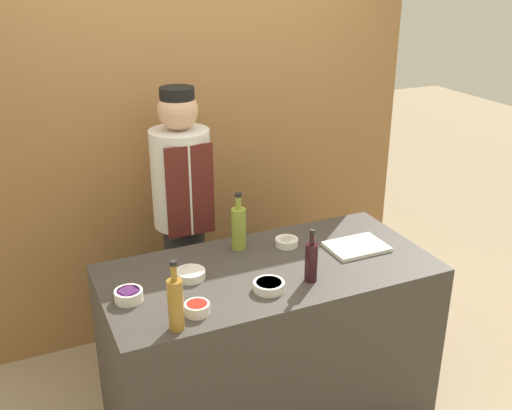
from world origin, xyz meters
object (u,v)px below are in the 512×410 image
at_px(sauce_bowl_red, 197,308).
at_px(cutting_board, 356,247).
at_px(bottle_oil, 239,227).
at_px(bottle_vinegar, 176,303).
at_px(chef_center, 183,218).
at_px(bottle_wine, 311,261).
at_px(sauce_bowl_purple, 129,295).
at_px(sauce_bowl_orange, 287,242).
at_px(sauce_bowl_white, 190,274).
at_px(sauce_bowl_green, 269,286).

height_order(sauce_bowl_red, cutting_board, sauce_bowl_red).
bearing_deg(bottle_oil, bottle_vinegar, -131.77).
bearing_deg(chef_center, bottle_oil, -70.82).
height_order(bottle_vinegar, bottle_wine, bottle_vinegar).
height_order(sauce_bowl_purple, cutting_board, sauce_bowl_purple).
relative_size(bottle_vinegar, bottle_wine, 1.20).
xyz_separation_m(sauce_bowl_orange, bottle_wine, (-0.07, -0.39, 0.08)).
distance_m(bottle_vinegar, bottle_oil, 0.80).
bearing_deg(cutting_board, sauce_bowl_purple, -178.81).
xyz_separation_m(sauce_bowl_white, sauce_bowl_green, (0.30, -0.26, 0.00)).
relative_size(sauce_bowl_purple, chef_center, 0.08).
distance_m(sauce_bowl_green, chef_center, 0.94).
height_order(sauce_bowl_white, sauce_bowl_orange, same).
distance_m(sauce_bowl_purple, bottle_vinegar, 0.35).
height_order(bottle_wine, chef_center, chef_center).
bearing_deg(sauce_bowl_green, bottle_wine, 0.06).
relative_size(sauce_bowl_purple, bottle_vinegar, 0.40).
height_order(cutting_board, chef_center, chef_center).
bearing_deg(cutting_board, sauce_bowl_green, -161.88).
bearing_deg(cutting_board, bottle_vinegar, -163.37).
xyz_separation_m(sauce_bowl_green, bottle_wine, (0.22, 0.00, 0.08)).
xyz_separation_m(bottle_oil, bottle_wine, (0.18, -0.46, -0.02)).
distance_m(bottle_oil, bottle_wine, 0.50).
xyz_separation_m(sauce_bowl_white, sauce_bowl_red, (-0.07, -0.31, 0.01)).
bearing_deg(bottle_oil, sauce_bowl_green, -94.99).
relative_size(sauce_bowl_green, bottle_vinegar, 0.46).
bearing_deg(sauce_bowl_red, sauce_bowl_purple, 137.53).
relative_size(sauce_bowl_white, sauce_bowl_orange, 1.17).
xyz_separation_m(sauce_bowl_purple, bottle_vinegar, (0.13, -0.30, 0.10)).
relative_size(sauce_bowl_white, bottle_vinegar, 0.45).
distance_m(sauce_bowl_red, chef_center, 1.02).
relative_size(sauce_bowl_red, chef_center, 0.07).
distance_m(sauce_bowl_purple, chef_center, 0.91).
bearing_deg(sauce_bowl_orange, sauce_bowl_green, -126.81).
relative_size(cutting_board, bottle_wine, 1.15).
bearing_deg(sauce_bowl_red, bottle_oil, 51.31).
distance_m(bottle_wine, chef_center, 1.00).
bearing_deg(bottle_oil, sauce_bowl_orange, -17.53).
relative_size(bottle_oil, bottle_wine, 1.18).
relative_size(cutting_board, bottle_vinegar, 0.96).
relative_size(sauce_bowl_red, bottle_oil, 0.36).
bearing_deg(chef_center, sauce_bowl_orange, -53.00).
xyz_separation_m(sauce_bowl_white, bottle_oil, (0.34, 0.21, 0.10)).
xyz_separation_m(sauce_bowl_red, bottle_oil, (0.41, 0.52, 0.10)).
bearing_deg(sauce_bowl_green, sauce_bowl_red, -172.06).
distance_m(sauce_bowl_white, bottle_oil, 0.41).
height_order(sauce_bowl_red, chef_center, chef_center).
xyz_separation_m(bottle_vinegar, bottle_wine, (0.71, 0.13, -0.02)).
xyz_separation_m(sauce_bowl_red, chef_center, (0.25, 0.98, -0.01)).
bearing_deg(cutting_board, bottle_oil, 155.46).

